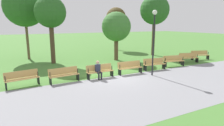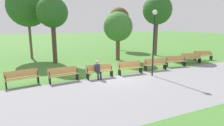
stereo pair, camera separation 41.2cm
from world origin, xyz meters
The scene contains 17 objects.
ground_plane centered at (0.00, 0.00, 0.00)m, with size 120.00×120.00×0.00m, color #477A33.
path_paving centered at (0.00, 3.10, 0.00)m, with size 35.46×6.23×0.01m, color gray.
bench_0 centered at (-10.43, -1.58, 0.48)m, with size 1.90×0.98×0.89m.
bench_1 centered at (-8.16, -0.98, 0.48)m, with size 1.90×0.87×0.89m.
bench_2 centered at (-5.85, -0.54, 0.48)m, with size 1.89×0.76×0.89m.
bench_3 centered at (-3.52, -0.24, 0.48)m, with size 1.88×0.65×0.89m.
bench_4 centered at (-1.17, -0.09, 0.48)m, with size 1.86×0.53×0.89m.
bench_5 centered at (1.17, -0.09, 0.48)m, with size 1.86×0.53×0.89m.
bench_6 centered at (3.52, -0.24, 0.48)m, with size 1.88×0.65×0.89m.
bench_7 centered at (5.85, -0.54, 0.48)m, with size 1.89×0.76×0.89m.
person_seated centered at (1.35, 0.06, 0.64)m, with size 0.33×0.52×1.20m.
tree_0 centered at (-6.30, -11.83, 4.32)m, with size 2.66×2.66×5.69m.
tree_1 centered at (3.07, -6.43, 4.47)m, with size 2.72×2.72×5.90m.
tree_2 centered at (4.94, -9.71, 5.18)m, with size 3.94×3.94×7.16m.
tree_3 centered at (-2.77, -5.17, 3.24)m, with size 2.82×2.82×4.68m.
tree_4 centered at (-7.92, -5.86, 4.98)m, with size 3.18×3.18×6.61m.
lamp_post centered at (-2.34, 0.99, 3.05)m, with size 0.32×0.32×4.44m.
Camera 2 is at (5.58, 11.28, 3.56)m, focal length 30.18 mm.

